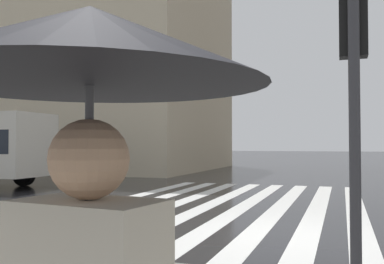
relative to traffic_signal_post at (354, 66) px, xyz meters
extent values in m
plane|color=black|center=(3.49, 1.24, -2.62)|extent=(220.00, 220.00, 0.00)
cube|color=silver|center=(7.49, -0.21, -2.62)|extent=(13.00, 0.50, 0.01)
cube|color=silver|center=(7.49, 0.79, -2.62)|extent=(13.00, 0.50, 0.01)
cube|color=silver|center=(7.49, 1.79, -2.62)|extent=(13.00, 0.50, 0.01)
cube|color=silver|center=(7.49, 2.79, -2.62)|extent=(13.00, 0.50, 0.01)
cube|color=silver|center=(7.49, 3.79, -2.62)|extent=(13.00, 0.50, 0.01)
cube|color=silver|center=(7.49, 4.79, -2.62)|extent=(13.00, 0.50, 0.01)
cube|color=silver|center=(7.49, 5.79, -2.62)|extent=(13.00, 0.50, 0.01)
cube|color=silver|center=(7.49, 6.79, -2.62)|extent=(13.00, 0.50, 0.01)
cube|color=beige|center=(23.11, 21.01, 5.34)|extent=(14.24, 24.45, 15.93)
cylinder|color=#333338|center=(-0.12, 0.00, -0.76)|extent=(0.12, 0.12, 3.43)
cube|color=black|center=(0.06, 0.00, 0.53)|extent=(0.22, 0.30, 0.85)
sphere|color=orange|center=(0.18, 0.00, 0.53)|extent=(0.17, 0.17, 0.17)
sphere|color=green|center=(0.18, 0.00, 0.25)|extent=(0.17, 0.17, 0.17)
cylinder|color=black|center=(10.14, 12.95, -2.12)|extent=(0.30, 1.00, 1.00)
sphere|color=tan|center=(-4.06, 0.78, -0.90)|extent=(0.22, 0.22, 0.22)
cone|color=black|center=(-4.06, 0.78, -0.59)|extent=(0.98, 0.98, 0.22)
cylinder|color=#4C4C51|center=(-4.06, 0.78, -1.11)|extent=(0.02, 0.02, 0.81)
camera|label=1|loc=(-5.09, 0.13, -0.86)|focal=40.80mm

